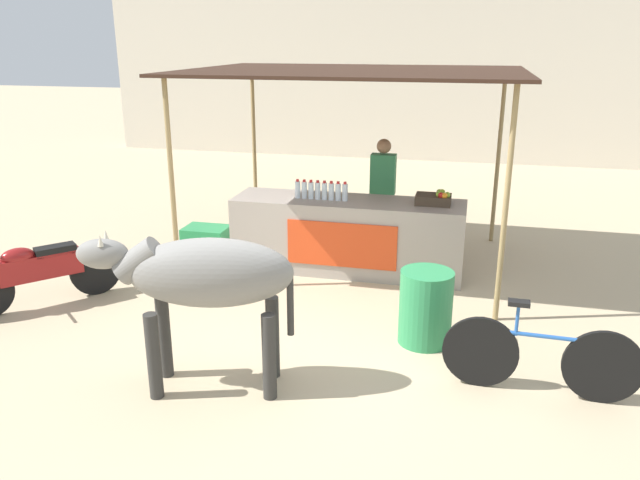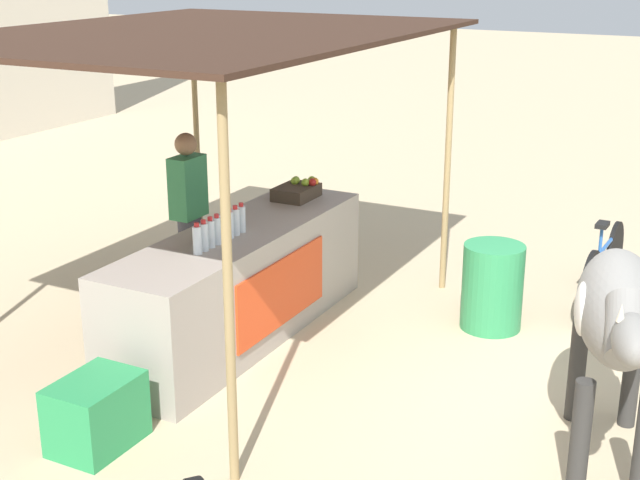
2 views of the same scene
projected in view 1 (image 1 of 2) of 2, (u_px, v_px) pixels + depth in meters
ground_plane at (305, 344)px, 6.32m from camera, size 60.00×60.00×0.00m
building_wall_far at (417, 23)px, 15.01m from camera, size 16.00×0.50×6.60m
stall_counter at (348, 235)px, 8.20m from camera, size 3.00×0.82×0.96m
stall_awning at (355, 78)px, 7.86m from camera, size 4.20×3.20×2.58m
water_bottle_row at (321, 191)px, 8.05m from camera, size 0.70×0.07×0.25m
fruit_crate at (434, 199)px, 7.82m from camera, size 0.44×0.32×0.18m
vendor_behind_counter at (382, 196)px, 8.70m from camera, size 0.34×0.22×1.65m
cooler_box at (207, 244)px, 8.63m from camera, size 0.60×0.44×0.48m
water_barrel at (426, 307)px, 6.25m from camera, size 0.53×0.53×0.76m
cow at (203, 278)px, 5.25m from camera, size 1.85×0.83×1.44m
motorcycle_parked at (39, 271)px, 7.10m from camera, size 1.24×1.41×0.90m
bicycle_leaning at (540, 357)px, 5.34m from camera, size 1.66×0.11×0.85m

